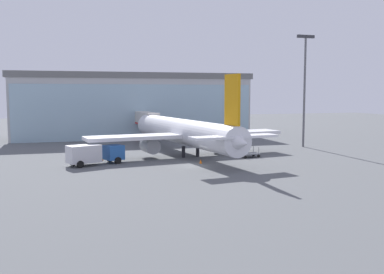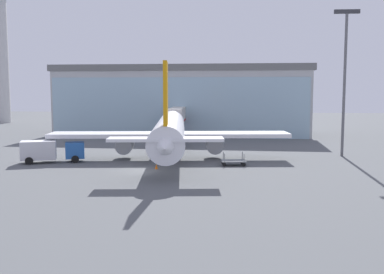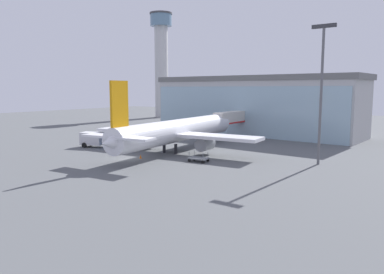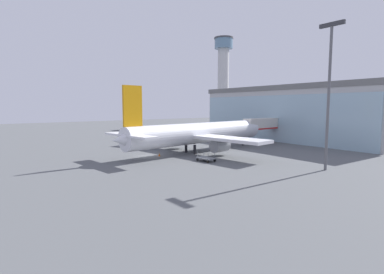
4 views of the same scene
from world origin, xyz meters
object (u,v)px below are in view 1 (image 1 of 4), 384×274
object	(u,v)px
baggage_cart	(249,154)
safety_cone_nose	(201,161)
catering_truck	(94,154)
jet_bridge	(146,119)
apron_light_mast	(305,81)
safety_cone_wingtip	(102,158)
airplane	(185,132)

from	to	relation	value
baggage_cart	safety_cone_nose	xyz separation A→B (m)	(-8.50, -3.05, -0.23)
safety_cone_nose	baggage_cart	bearing A→B (deg)	19.75
catering_truck	baggage_cart	xyz separation A→B (m)	(21.88, -0.22, -0.97)
jet_bridge	apron_light_mast	world-z (taller)	apron_light_mast
safety_cone_nose	catering_truck	bearing A→B (deg)	166.27
safety_cone_wingtip	airplane	bearing A→B (deg)	5.55
jet_bridge	safety_cone_wingtip	bearing A→B (deg)	151.08
airplane	catering_truck	xyz separation A→B (m)	(-13.80, -4.77, -1.95)
baggage_cart	safety_cone_wingtip	bearing A→B (deg)	-16.62
apron_light_mast	airplane	size ratio (longest dim) A/B	0.53
jet_bridge	safety_cone_nose	world-z (taller)	jet_bridge
airplane	safety_cone_wingtip	bearing A→B (deg)	89.36
airplane	catering_truck	world-z (taller)	airplane
baggage_cart	apron_light_mast	bearing A→B (deg)	-155.37
airplane	safety_cone_nose	xyz separation A→B (m)	(-0.42, -8.03, -3.14)
apron_light_mast	baggage_cart	xyz separation A→B (m)	(-14.26, -8.48, -10.67)
catering_truck	safety_cone_nose	world-z (taller)	catering_truck
apron_light_mast	airplane	world-z (taller)	apron_light_mast
apron_light_mast	baggage_cart	distance (m)	19.73
jet_bridge	safety_cone_wingtip	world-z (taller)	jet_bridge
jet_bridge	catering_truck	bearing A→B (deg)	151.65
safety_cone_wingtip	catering_truck	bearing A→B (deg)	-112.80
catering_truck	baggage_cart	distance (m)	21.91
jet_bridge	airplane	world-z (taller)	airplane
apron_light_mast	baggage_cart	bearing A→B (deg)	-149.28
baggage_cart	jet_bridge	bearing A→B (deg)	-75.65
apron_light_mast	jet_bridge	bearing A→B (deg)	144.60
safety_cone_nose	jet_bridge	bearing A→B (deg)	91.89
catering_truck	airplane	bearing A→B (deg)	-0.24
airplane	baggage_cart	xyz separation A→B (m)	(8.08, -4.98, -2.92)
jet_bridge	catering_truck	distance (m)	28.16
baggage_cart	catering_truck	bearing A→B (deg)	-6.66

